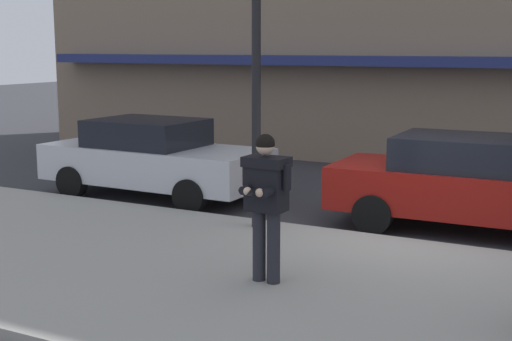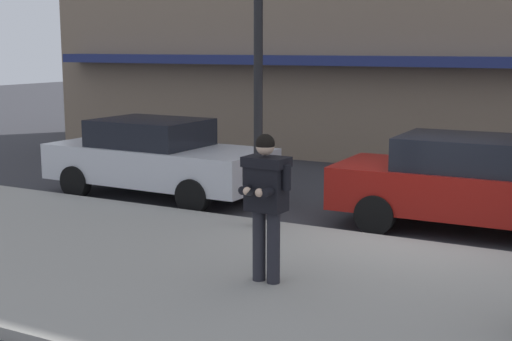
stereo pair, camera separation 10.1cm
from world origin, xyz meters
name	(u,v)px [view 1 (the left image)]	position (x,y,z in m)	size (l,w,h in m)	color
ground_plane	(405,243)	(0.00, 0.00, 0.00)	(80.00, 80.00, 0.00)	#333338
sidewalk	(422,311)	(1.00, -2.85, 0.07)	(32.00, 5.30, 0.14)	#99968E
curb_paint_line	(473,251)	(1.00, 0.05, 0.00)	(28.00, 0.12, 0.01)	silver
parked_sedan_near	(153,158)	(-5.36, 0.96, 0.79)	(4.53, 1.99, 1.54)	silver
parked_sedan_mid	(471,183)	(0.71, 1.17, 0.79)	(4.54, 2.01, 1.54)	maroon
man_texting_on_phone	(266,192)	(-0.88, -2.96, 1.25)	(0.65, 0.59, 1.81)	#23232B
street_lamp_post	(256,33)	(-2.23, -0.65, 3.14)	(0.36, 0.36, 4.88)	black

